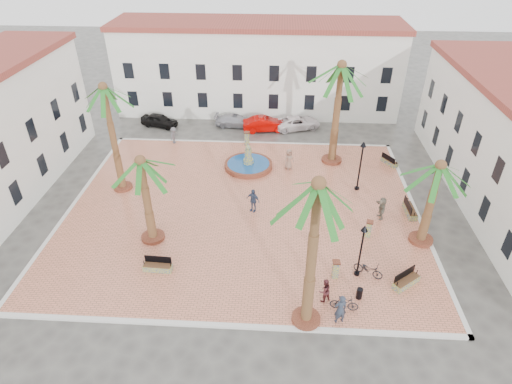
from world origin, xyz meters
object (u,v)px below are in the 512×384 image
Objects in this scene: bench_e at (410,210)px; litter_bin at (359,293)px; bollard_e at (369,229)px; cyclist_a at (340,309)px; cyclist_b at (325,290)px; pedestrian_east at (382,208)px; car_white at (297,123)px; bollard_se at (336,269)px; bollard_n at (247,138)px; bench_s at (158,267)px; palm_sw at (142,172)px; car_black at (159,120)px; palm_s at (317,201)px; lamppost_e at (362,157)px; car_silver at (236,121)px; bicycle_a at (368,269)px; palm_e at (438,177)px; bench_se at (406,281)px; pedestrian_north at (174,135)px; pedestrian_fountain_b at (253,200)px; fountain at (248,164)px; lamppost_s at (362,242)px; bicycle_b at (344,303)px; car_red at (265,124)px; pedestrian_fountain_a at (289,159)px; palm_ne at (341,77)px.

litter_bin is (-4.91, -8.58, 0.06)m from bench_e.
cyclist_a is (-2.75, -7.51, 0.32)m from bollard_e.
cyclist_b is 9.49m from pedestrian_east.
bollard_e is 0.27× the size of car_white.
bollard_n is (-6.71, 17.38, 0.06)m from bollard_se.
bench_s is 1.45× the size of bollard_se.
litter_bin is at bearing 148.03° from bench_e.
car_black is (-4.13, 18.45, -4.77)m from palm_sw.
lamppost_e is at bearing 71.13° from palm_s.
car_black is at bearing 95.01° from car_silver.
pedestrian_east is at bearing 11.64° from palm_sw.
palm_e is at bearing -20.96° from bicycle_a.
car_silver is at bearing 41.71° from bench_e.
bench_se is (16.24, -3.44, -5.00)m from palm_sw.
car_black reaches higher than car_white.
bench_e is 2.41m from pedestrian_east.
car_silver is (-6.34, 25.31, -7.44)m from palm_s.
car_silver is (2.71, 21.92, 0.21)m from bench_s.
pedestrian_north is 0.35× the size of car_white.
bench_e is 11.60m from pedestrian_fountain_b.
fountain is 2.24× the size of pedestrian_fountain_b.
bollard_n is 21.82m from cyclist_a.
pedestrian_east is (2.51, 6.00, -1.71)m from lamppost_s.
car_white is at bearing -162.39° from pedestrian_east.
litter_bin is 0.44× the size of bicycle_b.
bicycle_a is 21.93m from car_red.
bench_se is 0.39× the size of car_white.
palm_e is at bearing -4.47° from bollard_e.
pedestrian_east is at bearing 71.48° from litter_bin.
car_white reaches higher than bicycle_b.
pedestrian_fountain_a is (-1.93, 15.02, 0.14)m from cyclist_b.
lamppost_e is 12.72m from cyclist_b.
palm_s is at bearing -17.73° from bench_s.
bench_e is (-0.02, 3.13, -4.80)m from palm_e.
cyclist_a reaches higher than bollard_se.
bench_s is at bearing -69.77° from palm_sw.
bollard_n is (-9.44, 7.28, -2.19)m from lamppost_e.
car_white is at bearing 89.82° from palm_s.
palm_s is at bearing -131.35° from lamppost_s.
lamppost_s is 2.95m from litter_bin.
palm_sw reaches higher than fountain.
bollard_n is at bearing 83.55° from bench_se.
car_black is at bearing 154.57° from pedestrian_fountain_b.
cyclist_a is 1.19× the size of pedestrian_north.
cyclist_a is (11.96, -6.43, -4.31)m from palm_sw.
palm_ne reaches higher than litter_bin.
pedestrian_fountain_a is 1.07× the size of pedestrian_east.
pedestrian_north reaches higher than bench_s.
car_white is at bearing 38.65° from bicycle_a.
car_silver reaches higher than bench_se.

